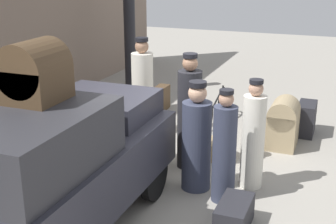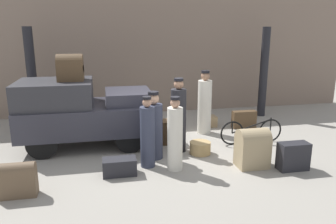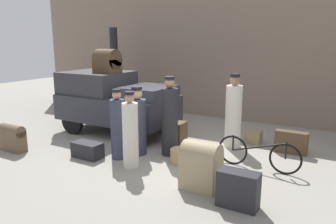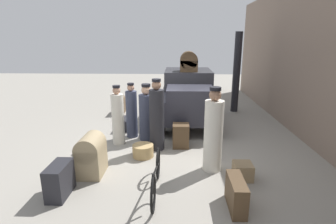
# 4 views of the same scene
# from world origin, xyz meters

# --- Properties ---
(ground_plane) EXTENTS (30.00, 30.00, 0.00)m
(ground_plane) POSITION_xyz_m (0.00, 0.00, 0.00)
(ground_plane) COLOR gray
(canopy_pillar_right) EXTENTS (0.28, 0.28, 3.07)m
(canopy_pillar_right) POSITION_xyz_m (4.09, 2.72, 1.53)
(canopy_pillar_right) COLOR black
(canopy_pillar_right) RESTS_ON ground
(truck) EXTENTS (3.33, 1.75, 1.74)m
(truck) POSITION_xyz_m (-1.95, 0.81, 0.96)
(truck) COLOR black
(truck) RESTS_ON ground
(bicycle) EXTENTS (1.74, 0.04, 0.69)m
(bicycle) POSITION_xyz_m (2.45, 0.06, 0.33)
(bicycle) COLOR black
(bicycle) RESTS_ON ground
(wicker_basket) EXTENTS (0.51, 0.51, 0.30)m
(wicker_basket) POSITION_xyz_m (0.89, -0.39, 0.15)
(wicker_basket) COLOR tan
(wicker_basket) RESTS_ON ground
(porter_carrying_trunk) EXTENTS (0.33, 0.33, 1.62)m
(porter_carrying_trunk) POSITION_xyz_m (0.08, -1.16, 0.75)
(porter_carrying_trunk) COLOR silver
(porter_carrying_trunk) RESTS_ON ground
(porter_lifting_near_truck) EXTENTS (0.42, 0.42, 1.61)m
(porter_lifting_near_truck) POSITION_xyz_m (-0.27, -0.42, 0.73)
(porter_lifting_near_truck) COLOR #33384C
(porter_lifting_near_truck) RESTS_ON ground
(porter_standing_middle) EXTENTS (0.40, 0.40, 1.85)m
(porter_standing_middle) POSITION_xyz_m (1.49, 1.22, 0.85)
(porter_standing_middle) COLOR silver
(porter_standing_middle) RESTS_ON ground
(porter_with_bicycle) EXTENTS (0.38, 0.38, 1.85)m
(porter_with_bicycle) POSITION_xyz_m (0.41, -0.08, 0.85)
(porter_with_bicycle) COLOR #232328
(porter_with_bicycle) RESTS_ON ground
(conductor_in_dark_uniform) EXTENTS (0.32, 0.32, 1.60)m
(conductor_in_dark_uniform) POSITION_xyz_m (-0.48, -0.88, 0.74)
(conductor_in_dark_uniform) COLOR #33384C
(conductor_in_dark_uniform) RESTS_ON ground
(suitcase_black_upright) EXTENTS (0.75, 0.24, 0.53)m
(suitcase_black_upright) POSITION_xyz_m (2.86, 1.45, 0.27)
(suitcase_black_upright) COLOR #4C3823
(suitcase_black_upright) RESTS_ON ground
(suitcase_small_leather) EXTENTS (0.70, 0.37, 0.36)m
(suitcase_small_leather) POSITION_xyz_m (-1.13, -1.20, 0.18)
(suitcase_small_leather) COLOR #232328
(suitcase_small_leather) RESTS_ON ground
(trunk_wicker_pale) EXTENTS (0.67, 0.50, 0.88)m
(trunk_wicker_pale) POSITION_xyz_m (1.79, -1.36, 0.46)
(trunk_wicker_pale) COLOR #9E8966
(trunk_wicker_pale) RESTS_ON ground
(suitcase_tan_flat) EXTENTS (0.66, 0.32, 0.61)m
(suitcase_tan_flat) POSITION_xyz_m (2.60, -1.69, 0.31)
(suitcase_tan_flat) COLOR #232328
(suitcase_tan_flat) RESTS_ON ground
(trunk_large_brown) EXTENTS (0.41, 0.43, 0.63)m
(trunk_large_brown) POSITION_xyz_m (0.26, 0.54, 0.32)
(trunk_large_brown) COLOR #4C3823
(trunk_large_brown) RESTS_ON ground
(trunk_umber_medium) EXTENTS (0.39, 0.37, 0.34)m
(trunk_umber_medium) POSITION_xyz_m (1.87, 1.80, 0.17)
(trunk_umber_medium) COLOR #937A56
(trunk_umber_medium) RESTS_ON ground
(trunk_on_truck_roof) EXTENTS (0.63, 0.58, 0.66)m
(trunk_on_truck_roof) POSITION_xyz_m (-2.16, 0.81, 2.04)
(trunk_on_truck_roof) COLOR #4C3823
(trunk_on_truck_roof) RESTS_ON truck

